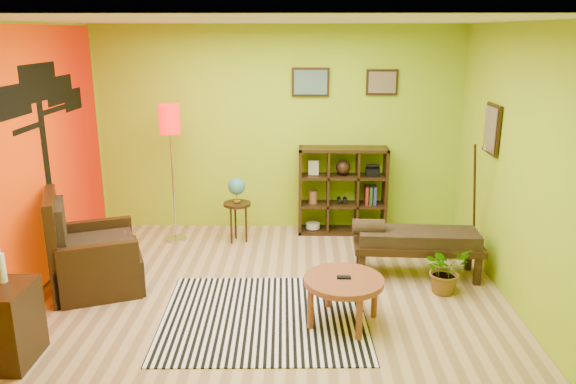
{
  "coord_description": "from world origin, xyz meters",
  "views": [
    {
      "loc": [
        0.34,
        -5.37,
        2.71
      ],
      "look_at": [
        0.2,
        0.38,
        1.05
      ],
      "focal_mm": 35.0,
      "sensor_mm": 36.0,
      "label": 1
    }
  ],
  "objects_px": {
    "floor_lamp": "(170,132)",
    "globe_table": "(237,194)",
    "potted_plant": "(445,274)",
    "cube_shelf": "(343,191)",
    "armchair": "(91,260)",
    "bench": "(414,240)",
    "coffee_table": "(344,285)"
  },
  "relations": [
    {
      "from": "cube_shelf",
      "to": "bench",
      "type": "height_order",
      "value": "cube_shelf"
    },
    {
      "from": "floor_lamp",
      "to": "globe_table",
      "type": "height_order",
      "value": "floor_lamp"
    },
    {
      "from": "armchair",
      "to": "cube_shelf",
      "type": "relative_size",
      "value": 0.97
    },
    {
      "from": "floor_lamp",
      "to": "potted_plant",
      "type": "height_order",
      "value": "floor_lamp"
    },
    {
      "from": "coffee_table",
      "to": "potted_plant",
      "type": "xyz_separation_m",
      "value": [
        1.14,
        0.69,
        -0.2
      ]
    },
    {
      "from": "bench",
      "to": "potted_plant",
      "type": "xyz_separation_m",
      "value": [
        0.26,
        -0.43,
        -0.22
      ]
    },
    {
      "from": "floor_lamp",
      "to": "bench",
      "type": "height_order",
      "value": "floor_lamp"
    },
    {
      "from": "floor_lamp",
      "to": "potted_plant",
      "type": "distance_m",
      "value": 3.76
    },
    {
      "from": "floor_lamp",
      "to": "bench",
      "type": "distance_m",
      "value": 3.31
    },
    {
      "from": "bench",
      "to": "floor_lamp",
      "type": "bearing_deg",
      "value": 160.53
    },
    {
      "from": "armchair",
      "to": "potted_plant",
      "type": "distance_m",
      "value": 3.82
    },
    {
      "from": "coffee_table",
      "to": "bench",
      "type": "relative_size",
      "value": 0.52
    },
    {
      "from": "globe_table",
      "to": "cube_shelf",
      "type": "bearing_deg",
      "value": 15.6
    },
    {
      "from": "armchair",
      "to": "floor_lamp",
      "type": "relative_size",
      "value": 0.64
    },
    {
      "from": "cube_shelf",
      "to": "bench",
      "type": "bearing_deg",
      "value": -63.61
    },
    {
      "from": "armchair",
      "to": "potted_plant",
      "type": "relative_size",
      "value": 2.2
    },
    {
      "from": "armchair",
      "to": "globe_table",
      "type": "relative_size",
      "value": 1.33
    },
    {
      "from": "armchair",
      "to": "cube_shelf",
      "type": "bearing_deg",
      "value": 33.0
    },
    {
      "from": "floor_lamp",
      "to": "armchair",
      "type": "bearing_deg",
      "value": -111.99
    },
    {
      "from": "globe_table",
      "to": "potted_plant",
      "type": "height_order",
      "value": "globe_table"
    },
    {
      "from": "armchair",
      "to": "globe_table",
      "type": "distance_m",
      "value": 2.06
    },
    {
      "from": "globe_table",
      "to": "potted_plant",
      "type": "relative_size",
      "value": 1.66
    },
    {
      "from": "armchair",
      "to": "bench",
      "type": "xyz_separation_m",
      "value": [
        3.55,
        0.42,
        0.09
      ]
    },
    {
      "from": "globe_table",
      "to": "armchair",
      "type": "bearing_deg",
      "value": -134.51
    },
    {
      "from": "globe_table",
      "to": "cube_shelf",
      "type": "relative_size",
      "value": 0.73
    },
    {
      "from": "coffee_table",
      "to": "potted_plant",
      "type": "relative_size",
      "value": 1.44
    },
    {
      "from": "armchair",
      "to": "floor_lamp",
      "type": "bearing_deg",
      "value": 68.01
    },
    {
      "from": "cube_shelf",
      "to": "potted_plant",
      "type": "relative_size",
      "value": 2.27
    },
    {
      "from": "coffee_table",
      "to": "armchair",
      "type": "bearing_deg",
      "value": 165.46
    },
    {
      "from": "floor_lamp",
      "to": "bench",
      "type": "bearing_deg",
      "value": -19.47
    },
    {
      "from": "cube_shelf",
      "to": "globe_table",
      "type": "bearing_deg",
      "value": -164.4
    },
    {
      "from": "floor_lamp",
      "to": "globe_table",
      "type": "relative_size",
      "value": 2.08
    }
  ]
}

